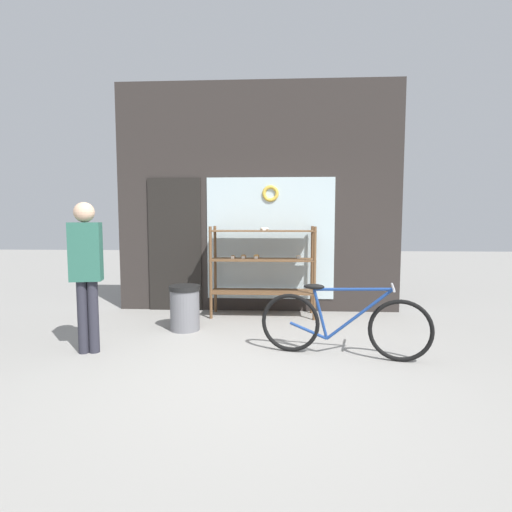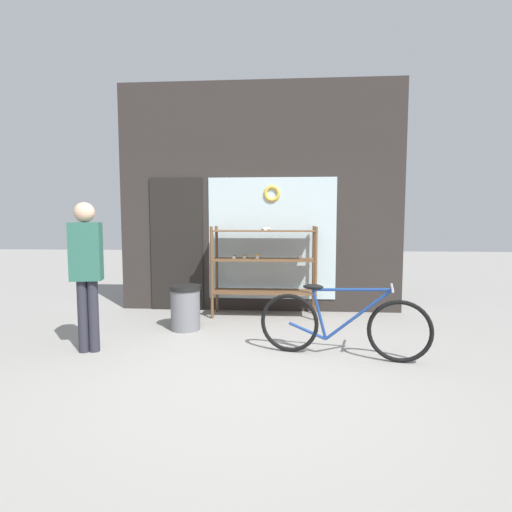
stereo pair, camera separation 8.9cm
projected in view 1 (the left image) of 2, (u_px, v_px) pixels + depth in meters
name	position (u px, v px, depth m)	size (l,w,h in m)	color
ground_plane	(244.00, 372.00, 3.80)	(30.00, 30.00, 0.00)	gray
storefront_facade	(255.00, 202.00, 6.25)	(4.45, 0.13, 3.57)	#2D2826
display_case	(263.00, 262.00, 5.96)	(1.55, 0.47, 1.35)	brown
bicycle	(343.00, 324.00, 4.21)	(1.75, 0.56, 0.78)	black
pedestrian	(86.00, 265.00, 4.27)	(0.35, 0.24, 1.63)	#282833
trash_bin	(185.00, 306.00, 5.22)	(0.40, 0.40, 0.59)	slate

